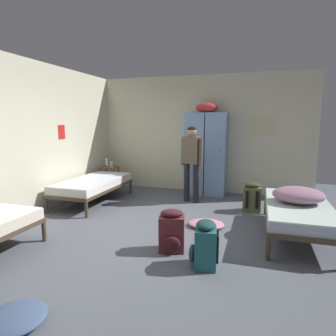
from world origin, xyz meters
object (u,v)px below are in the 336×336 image
(bed_right, at_px, (298,211))
(clothes_pile_pink, at_px, (206,224))
(clothes_pile_denim, at_px, (15,318))
(backpack_maroon, at_px, (172,231))
(lotion_bottle, at_px, (111,164))
(backpack_teal, at_px, (205,245))
(bed_left_rear, at_px, (93,184))
(water_bottle, at_px, (107,162))
(shelf_unit, at_px, (110,175))
(backpack_olive, at_px, (252,198))
(bedding_heap, at_px, (298,195))
(person_traveler, at_px, (192,157))
(locker_bank, at_px, (206,152))

(bed_right, height_order, clothes_pile_pink, bed_right)
(clothes_pile_pink, bearing_deg, clothes_pile_denim, -111.94)
(backpack_maroon, xyz_separation_m, clothes_pile_denim, (-0.83, -1.73, -0.20))
(lotion_bottle, bearing_deg, backpack_teal, -47.47)
(bed_right, relative_size, lotion_bottle, 10.84)
(lotion_bottle, distance_m, clothes_pile_pink, 3.29)
(lotion_bottle, height_order, clothes_pile_pink, lotion_bottle)
(backpack_maroon, bearing_deg, bed_left_rear, 142.00)
(bed_left_rear, relative_size, water_bottle, 7.80)
(shelf_unit, bearing_deg, bed_right, -24.62)
(water_bottle, distance_m, backpack_teal, 4.41)
(backpack_olive, distance_m, clothes_pile_denim, 4.19)
(backpack_olive, relative_size, backpack_maroon, 1.00)
(shelf_unit, relative_size, bedding_heap, 0.79)
(bed_right, relative_size, water_bottle, 7.80)
(shelf_unit, height_order, backpack_olive, shelf_unit)
(shelf_unit, relative_size, person_traveler, 0.37)
(clothes_pile_denim, bearing_deg, bed_right, 48.55)
(shelf_unit, xyz_separation_m, person_traveler, (2.17, -0.51, 0.59))
(shelf_unit, bearing_deg, bedding_heap, -24.15)
(person_traveler, xyz_separation_m, backpack_olive, (1.22, -0.30, -0.68))
(bedding_heap, distance_m, clothes_pile_pink, 1.44)
(bed_right, distance_m, bed_left_rear, 3.88)
(bed_right, height_order, bedding_heap, bedding_heap)
(bed_left_rear, distance_m, clothes_pile_denim, 3.74)
(bed_right, xyz_separation_m, backpack_teal, (-1.13, -1.30, -0.12))
(bed_left_rear, bearing_deg, backpack_olive, 6.31)
(shelf_unit, xyz_separation_m, bed_left_rear, (0.25, -1.16, 0.04))
(backpack_olive, relative_size, clothes_pile_pink, 0.97)
(backpack_olive, bearing_deg, person_traveler, 166.36)
(backpack_olive, bearing_deg, lotion_bottle, 166.93)
(shelf_unit, height_order, person_traveler, person_traveler)
(shelf_unit, bearing_deg, water_bottle, 165.96)
(bedding_heap, bearing_deg, backpack_teal, -129.65)
(locker_bank, xyz_separation_m, bed_right, (1.73, -2.10, -0.59))
(locker_bank, xyz_separation_m, lotion_bottle, (-2.26, -0.28, -0.32))
(locker_bank, relative_size, clothes_pile_denim, 4.08)
(person_traveler, bearing_deg, clothes_pile_denim, -97.44)
(person_traveler, xyz_separation_m, clothes_pile_denim, (-0.54, -4.10, -0.88))
(bedding_heap, xyz_separation_m, water_bottle, (-4.13, 1.84, 0.07))
(shelf_unit, bearing_deg, clothes_pile_denim, -70.51)
(clothes_pile_pink, bearing_deg, backpack_olive, 58.47)
(person_traveler, height_order, backpack_teal, person_traveler)
(backpack_olive, bearing_deg, backpack_maroon, -114.20)
(clothes_pile_pink, bearing_deg, bedding_heap, 2.86)
(bed_right, height_order, backpack_teal, backpack_teal)
(shelf_unit, distance_m, backpack_olive, 3.49)
(backpack_maroon, distance_m, clothes_pile_pink, 1.06)
(lotion_bottle, relative_size, backpack_maroon, 0.32)
(bed_left_rear, height_order, backpack_teal, backpack_teal)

